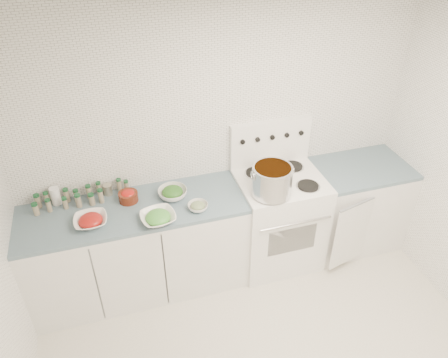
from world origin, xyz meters
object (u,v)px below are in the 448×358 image
(stock_pot, at_px, (272,179))
(bowl_tomato, at_px, (91,221))
(stove, at_px, (277,217))
(bowl_snowpea, at_px, (158,217))

(stock_pot, relative_size, bowl_tomato, 1.38)
(bowl_tomato, bearing_deg, stock_pot, -3.20)
(stove, relative_size, stock_pot, 3.84)
(stove, relative_size, bowl_snowpea, 4.48)
(stove, xyz_separation_m, bowl_snowpea, (-1.13, -0.22, 0.44))
(bowl_tomato, distance_m, bowl_snowpea, 0.52)
(bowl_tomato, xyz_separation_m, bowl_snowpea, (0.51, -0.12, 0.00))
(bowl_snowpea, bearing_deg, stock_pot, 2.08)
(stock_pot, distance_m, bowl_snowpea, 0.97)
(stove, bearing_deg, bowl_snowpea, -169.18)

